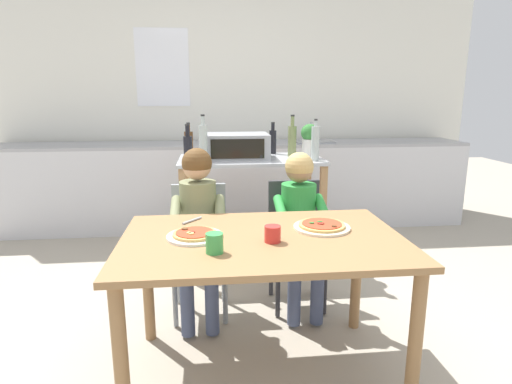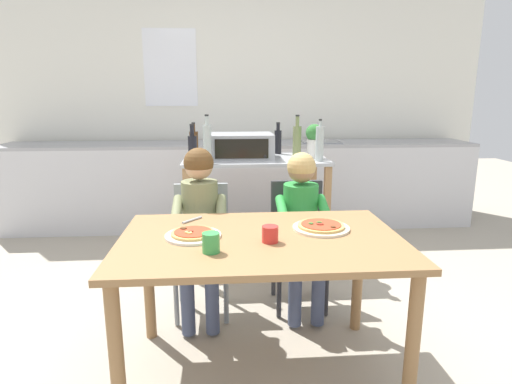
{
  "view_description": "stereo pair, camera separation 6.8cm",
  "coord_description": "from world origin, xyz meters",
  "px_view_note": "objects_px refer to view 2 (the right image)",
  "views": [
    {
      "loc": [
        -0.23,
        -1.89,
        1.38
      ],
      "look_at": [
        0.0,
        0.3,
        0.87
      ],
      "focal_mm": 29.86,
      "sensor_mm": 36.0,
      "label": 1
    },
    {
      "loc": [
        -0.17,
        -1.9,
        1.38
      ],
      "look_at": [
        0.0,
        0.3,
        0.87
      ],
      "focal_mm": 29.86,
      "sensor_mm": 36.0,
      "label": 2
    }
  ],
  "objects_px": {
    "bottle_dark_olive_oil": "(320,143)",
    "dining_chair_left": "(202,239)",
    "drinking_cup_green": "(211,243)",
    "potted_herb_plant": "(314,140)",
    "child_in_olive_shirt": "(200,216)",
    "bottle_clear_vinegar": "(192,146)",
    "serving_spoon": "(192,220)",
    "pizza_plate_cream": "(321,227)",
    "kitchen_island_cart": "(255,193)",
    "dining_table": "(261,256)",
    "toaster_oven": "(241,146)",
    "drinking_cup_red": "(270,234)",
    "bottle_brown_beer": "(207,143)",
    "pizza_plate_white": "(193,234)",
    "dining_chair_right": "(298,234)",
    "bottle_tall_green_wine": "(297,140)",
    "child_in_green_shirt": "(302,215)",
    "bottle_squat_spirits": "(194,143)",
    "bottle_slim_sauce": "(278,141)"
  },
  "relations": [
    {
      "from": "bottle_clear_vinegar",
      "to": "bottle_tall_green_wine",
      "type": "height_order",
      "value": "bottle_tall_green_wine"
    },
    {
      "from": "child_in_green_shirt",
      "to": "drinking_cup_green",
      "type": "distance_m",
      "value": 0.96
    },
    {
      "from": "dining_table",
      "to": "dining_chair_left",
      "type": "xyz_separation_m",
      "value": [
        -0.32,
        0.69,
        -0.15
      ]
    },
    {
      "from": "bottle_clear_vinegar",
      "to": "potted_herb_plant",
      "type": "height_order",
      "value": "bottle_clear_vinegar"
    },
    {
      "from": "bottle_dark_olive_oil",
      "to": "dining_chair_left",
      "type": "height_order",
      "value": "bottle_dark_olive_oil"
    },
    {
      "from": "bottle_slim_sauce",
      "to": "drinking_cup_green",
      "type": "relative_size",
      "value": 3.06
    },
    {
      "from": "bottle_clear_vinegar",
      "to": "dining_chair_right",
      "type": "distance_m",
      "value": 1.09
    },
    {
      "from": "child_in_green_shirt",
      "to": "pizza_plate_white",
      "type": "bearing_deg",
      "value": -137.25
    },
    {
      "from": "bottle_dark_olive_oil",
      "to": "dining_table",
      "type": "xyz_separation_m",
      "value": [
        -0.55,
        -1.26,
        -0.39
      ]
    },
    {
      "from": "bottle_brown_beer",
      "to": "drinking_cup_red",
      "type": "height_order",
      "value": "bottle_brown_beer"
    },
    {
      "from": "drinking_cup_red",
      "to": "serving_spoon",
      "type": "bearing_deg",
      "value": 136.62
    },
    {
      "from": "bottle_brown_beer",
      "to": "child_in_green_shirt",
      "type": "xyz_separation_m",
      "value": [
        0.6,
        -0.61,
        -0.38
      ]
    },
    {
      "from": "child_in_olive_shirt",
      "to": "bottle_dark_olive_oil",
      "type": "bearing_deg",
      "value": 38.48
    },
    {
      "from": "bottle_brown_beer",
      "to": "bottle_squat_spirits",
      "type": "xyz_separation_m",
      "value": [
        -0.12,
        0.39,
        -0.04
      ]
    },
    {
      "from": "dining_table",
      "to": "serving_spoon",
      "type": "distance_m",
      "value": 0.46
    },
    {
      "from": "bottle_dark_olive_oil",
      "to": "dining_chair_left",
      "type": "relative_size",
      "value": 0.39
    },
    {
      "from": "bottle_brown_beer",
      "to": "pizza_plate_white",
      "type": "bearing_deg",
      "value": -91.52
    },
    {
      "from": "kitchen_island_cart",
      "to": "serving_spoon",
      "type": "xyz_separation_m",
      "value": [
        -0.42,
        -1.15,
        0.13
      ]
    },
    {
      "from": "kitchen_island_cart",
      "to": "child_in_olive_shirt",
      "type": "bearing_deg",
      "value": -114.48
    },
    {
      "from": "bottle_squat_spirits",
      "to": "child_in_olive_shirt",
      "type": "relative_size",
      "value": 0.26
    },
    {
      "from": "bottle_clear_vinegar",
      "to": "dining_table",
      "type": "bearing_deg",
      "value": -73.59
    },
    {
      "from": "bottle_tall_green_wine",
      "to": "dining_chair_right",
      "type": "xyz_separation_m",
      "value": [
        -0.11,
        -0.78,
        -0.53
      ]
    },
    {
      "from": "potted_herb_plant",
      "to": "dining_chair_left",
      "type": "relative_size",
      "value": 0.33
    },
    {
      "from": "toaster_oven",
      "to": "pizza_plate_cream",
      "type": "xyz_separation_m",
      "value": [
        0.34,
        -1.36,
        -0.24
      ]
    },
    {
      "from": "bottle_clear_vinegar",
      "to": "serving_spoon",
      "type": "height_order",
      "value": "bottle_clear_vinegar"
    },
    {
      "from": "dining_chair_right",
      "to": "serving_spoon",
      "type": "height_order",
      "value": "dining_chair_right"
    },
    {
      "from": "dining_chair_right",
      "to": "bottle_dark_olive_oil",
      "type": "bearing_deg",
      "value": 65.17
    },
    {
      "from": "bottle_squat_spirits",
      "to": "serving_spoon",
      "type": "distance_m",
      "value": 1.35
    },
    {
      "from": "bottle_squat_spirits",
      "to": "toaster_oven",
      "type": "bearing_deg",
      "value": -21.74
    },
    {
      "from": "bottle_dark_olive_oil",
      "to": "child_in_olive_shirt",
      "type": "xyz_separation_m",
      "value": [
        -0.87,
        -0.69,
        -0.35
      ]
    },
    {
      "from": "bottle_dark_olive_oil",
      "to": "child_in_olive_shirt",
      "type": "relative_size",
      "value": 0.3
    },
    {
      "from": "bottle_dark_olive_oil",
      "to": "drinking_cup_green",
      "type": "distance_m",
      "value": 1.65
    },
    {
      "from": "pizza_plate_cream",
      "to": "bottle_squat_spirits",
      "type": "bearing_deg",
      "value": 115.6
    },
    {
      "from": "bottle_dark_olive_oil",
      "to": "drinking_cup_green",
      "type": "xyz_separation_m",
      "value": [
        -0.78,
        -1.44,
        -0.25
      ]
    },
    {
      "from": "bottle_squat_spirits",
      "to": "drinking_cup_green",
      "type": "relative_size",
      "value": 3.15
    },
    {
      "from": "bottle_dark_olive_oil",
      "to": "drinking_cup_red",
      "type": "xyz_separation_m",
      "value": [
        -0.52,
        -1.33,
        -0.26
      ]
    },
    {
      "from": "bottle_clear_vinegar",
      "to": "bottle_tall_green_wine",
      "type": "relative_size",
      "value": 0.82
    },
    {
      "from": "toaster_oven",
      "to": "serving_spoon",
      "type": "bearing_deg",
      "value": -104.78
    },
    {
      "from": "bottle_slim_sauce",
      "to": "drinking_cup_red",
      "type": "xyz_separation_m",
      "value": [
        -0.25,
        -1.76,
        -0.23
      ]
    },
    {
      "from": "bottle_dark_olive_oil",
      "to": "bottle_slim_sauce",
      "type": "bearing_deg",
      "value": 121.05
    },
    {
      "from": "bottle_brown_beer",
      "to": "serving_spoon",
      "type": "height_order",
      "value": "bottle_brown_beer"
    },
    {
      "from": "pizza_plate_cream",
      "to": "child_in_olive_shirt",
      "type": "bearing_deg",
      "value": 143.5
    },
    {
      "from": "toaster_oven",
      "to": "pizza_plate_white",
      "type": "relative_size",
      "value": 1.91
    },
    {
      "from": "bottle_dark_olive_oil",
      "to": "child_in_olive_shirt",
      "type": "distance_m",
      "value": 1.17
    },
    {
      "from": "dining_table",
      "to": "drinking_cup_red",
      "type": "bearing_deg",
      "value": -61.56
    },
    {
      "from": "dining_chair_right",
      "to": "child_in_olive_shirt",
      "type": "distance_m",
      "value": 0.68
    },
    {
      "from": "pizza_plate_cream",
      "to": "bottle_clear_vinegar",
      "type": "bearing_deg",
      "value": 119.22
    },
    {
      "from": "drinking_cup_green",
      "to": "potted_herb_plant",
      "type": "bearing_deg",
      "value": 64.26
    },
    {
      "from": "dining_chair_left",
      "to": "bottle_clear_vinegar",
      "type": "bearing_deg",
      "value": 97.29
    },
    {
      "from": "dining_table",
      "to": "pizza_plate_white",
      "type": "distance_m",
      "value": 0.34
    }
  ]
}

